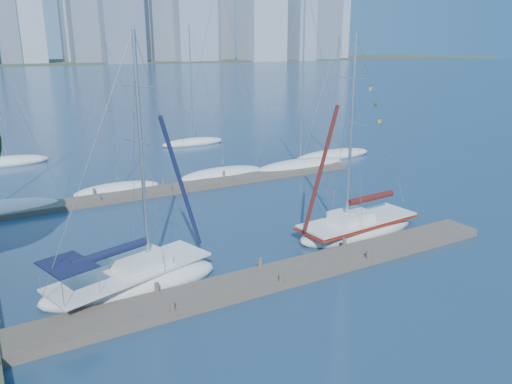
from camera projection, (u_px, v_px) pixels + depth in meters
ground at (270, 282)px, 22.59m from camera, size 700.00×700.00×0.00m
near_dock at (270, 278)px, 22.53m from camera, size 26.00×2.00×0.40m
far_dock at (180, 188)px, 36.79m from camera, size 30.00×1.80×0.36m
sailboat_navy at (131, 270)px, 21.68m from camera, size 8.21×4.69×11.45m
sailboat_maroon at (358, 219)px, 28.02m from camera, size 7.91×3.07×11.42m
bg_boat_1 at (118, 189)px, 36.23m from camera, size 6.41×2.70×10.86m
bg_boat_3 at (223, 173)px, 40.41m from camera, size 7.58×3.80×15.64m
bg_boat_4 at (301, 165)px, 43.12m from camera, size 8.93×2.53×15.53m
bg_boat_5 at (334, 155)px, 47.50m from camera, size 8.62×3.77×11.42m
bg_boat_6 at (7, 162)px, 44.61m from camera, size 7.37×4.47×13.42m
bg_boat_7 at (193, 142)px, 53.69m from camera, size 7.25×3.33×12.59m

